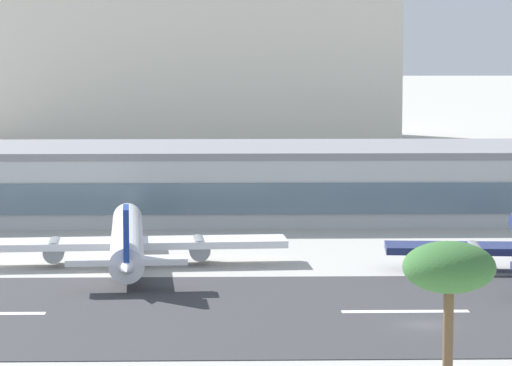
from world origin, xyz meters
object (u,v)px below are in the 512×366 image
(palm_tree_2, at_px, (449,272))
(terminal_building, at_px, (315,181))
(airliner_navy_tail_gate_0, at_px, (127,242))
(distant_hotel_block, at_px, (180,59))

(palm_tree_2, bearing_deg, terminal_building, 90.09)
(terminal_building, height_order, airliner_navy_tail_gate_0, terminal_building)
(terminal_building, distance_m, airliner_navy_tail_gate_0, 46.95)
(terminal_building, distance_m, palm_tree_2, 112.65)
(airliner_navy_tail_gate_0, height_order, palm_tree_2, palm_tree_2)
(airliner_navy_tail_gate_0, relative_size, palm_tree_2, 2.98)
(terminal_building, distance_m, distant_hotel_block, 144.09)
(distant_hotel_block, relative_size, palm_tree_2, 7.54)
(airliner_navy_tail_gate_0, bearing_deg, distant_hotel_block, -3.95)
(terminal_building, relative_size, palm_tree_2, 12.08)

